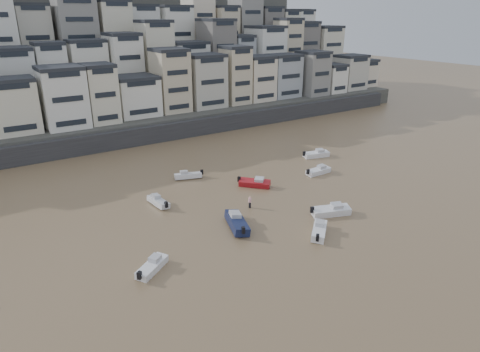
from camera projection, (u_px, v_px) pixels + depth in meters
harbor_wall at (146, 134)px, 86.56m from camera, size 140.00×3.00×3.50m
hillside at (103, 59)px, 115.95m from camera, size 141.04×66.00×50.00m
boat_h at (188, 175)px, 68.27m from camera, size 4.97×2.98×1.29m
boat_j at (152, 265)px, 43.83m from camera, size 4.77×4.01×1.29m
boat_e at (255, 182)px, 65.02m from camera, size 4.74×4.99×1.42m
boat_c at (237, 221)px, 52.61m from camera, size 3.96×6.61×1.71m
boat_a at (319, 229)px, 50.95m from camera, size 5.00×4.71×1.41m
boat_f at (158, 201)px, 58.86m from camera, size 1.95×4.77×1.27m
boat_d at (318, 170)px, 70.17m from camera, size 5.00×1.74×1.35m
boat_b at (331, 210)px, 55.83m from camera, size 5.92×3.68×1.54m
boat_g at (316, 153)px, 78.37m from camera, size 5.58×2.98×1.45m
person_pink at (250, 202)px, 57.89m from camera, size 0.44×0.44×1.74m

